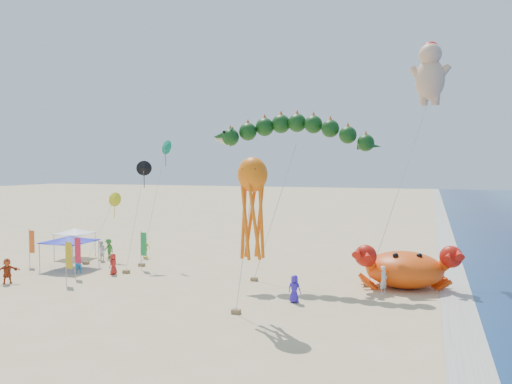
{
  "coord_description": "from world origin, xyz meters",
  "views": [
    {
      "loc": [
        10.32,
        -33.03,
        8.45
      ],
      "look_at": [
        -2.0,
        2.0,
        6.5
      ],
      "focal_mm": 35.0,
      "sensor_mm": 36.0,
      "label": 1
    }
  ],
  "objects_px": {
    "dragon_kite": "(294,137)",
    "canopy_white": "(75,231)",
    "octopus_kite": "(252,200)",
    "canopy_blue": "(70,239)",
    "cherub_kite": "(430,72)",
    "crab_inflatable": "(404,268)"
  },
  "relations": [
    {
      "from": "dragon_kite",
      "to": "canopy_blue",
      "type": "distance_m",
      "value": 20.24
    },
    {
      "from": "crab_inflatable",
      "to": "octopus_kite",
      "type": "xyz_separation_m",
      "value": [
        -7.61,
        -9.9,
        5.18
      ]
    },
    {
      "from": "cherub_kite",
      "to": "octopus_kite",
      "type": "xyz_separation_m",
      "value": [
        -9.02,
        -16.43,
        -9.31
      ]
    },
    {
      "from": "crab_inflatable",
      "to": "canopy_white",
      "type": "bearing_deg",
      "value": 176.31
    },
    {
      "from": "octopus_kite",
      "to": "canopy_blue",
      "type": "bearing_deg",
      "value": 157.97
    },
    {
      "from": "cherub_kite",
      "to": "canopy_blue",
      "type": "xyz_separation_m",
      "value": [
        -27.73,
        -8.86,
        -13.43
      ]
    },
    {
      "from": "dragon_kite",
      "to": "cherub_kite",
      "type": "xyz_separation_m",
      "value": [
        9.36,
        6.44,
        5.28
      ]
    },
    {
      "from": "octopus_kite",
      "to": "canopy_white",
      "type": "height_order",
      "value": "octopus_kite"
    },
    {
      "from": "canopy_white",
      "to": "cherub_kite",
      "type": "bearing_deg",
      "value": 8.6
    },
    {
      "from": "canopy_blue",
      "to": "canopy_white",
      "type": "bearing_deg",
      "value": 124.96
    },
    {
      "from": "dragon_kite",
      "to": "canopy_white",
      "type": "relative_size",
      "value": 3.99
    },
    {
      "from": "octopus_kite",
      "to": "canopy_blue",
      "type": "xyz_separation_m",
      "value": [
        -18.71,
        7.57,
        -4.11
      ]
    },
    {
      "from": "dragon_kite",
      "to": "cherub_kite",
      "type": "relative_size",
      "value": 0.67
    },
    {
      "from": "crab_inflatable",
      "to": "canopy_blue",
      "type": "relative_size",
      "value": 1.86
    },
    {
      "from": "dragon_kite",
      "to": "canopy_blue",
      "type": "bearing_deg",
      "value": -172.5
    },
    {
      "from": "crab_inflatable",
      "to": "cherub_kite",
      "type": "bearing_deg",
      "value": 77.78
    },
    {
      "from": "crab_inflatable",
      "to": "dragon_kite",
      "type": "bearing_deg",
      "value": 179.39
    },
    {
      "from": "octopus_kite",
      "to": "canopy_blue",
      "type": "distance_m",
      "value": 20.6
    },
    {
      "from": "dragon_kite",
      "to": "canopy_white",
      "type": "distance_m",
      "value": 22.89
    },
    {
      "from": "crab_inflatable",
      "to": "dragon_kite",
      "type": "distance_m",
      "value": 12.17
    },
    {
      "from": "cherub_kite",
      "to": "octopus_kite",
      "type": "distance_m",
      "value": 20.93
    },
    {
      "from": "crab_inflatable",
      "to": "canopy_white",
      "type": "distance_m",
      "value": 29.35
    }
  ]
}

